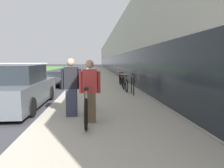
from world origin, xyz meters
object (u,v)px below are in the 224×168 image
Objects in this scene: tandem_bicycle at (87,104)px; person_rider at (90,91)px; vintage_roadster_curbside at (54,80)px; person_bystander at (71,87)px; parked_sedan_curbside at (17,88)px; cruiser_bike_farthest at (121,78)px; bike_rack_hoop at (133,84)px; cruiser_bike_nearest at (125,84)px; cruiser_bike_middle at (121,80)px.

tandem_bicycle is 0.54m from person_rider.
tandem_bicycle is at bearing -72.97° from vintage_roadster_curbside.
parked_sedan_curbside is (-2.11, 1.70, -0.23)m from person_bystander.
tandem_bicycle reaches higher than cruiser_bike_farthest.
bike_rack_hoop is (2.45, 3.53, -0.32)m from person_bystander.
cruiser_bike_nearest is at bearing -34.66° from vintage_roadster_curbside.
cruiser_bike_middle is 0.43× the size of vintage_roadster_curbside.
cruiser_bike_nearest is 5.33m from parked_sedan_curbside.
person_rider is 9.73m from cruiser_bike_farthest.
person_rider is 0.36× the size of parked_sedan_curbside.
parked_sedan_curbside is at bearing -145.53° from cruiser_bike_nearest.
person_bystander is 1.96× the size of bike_rack_hoop.
cruiser_bike_middle reaches higher than cruiser_bike_farthest.
cruiser_bike_farthest is (0.32, 4.19, -0.00)m from cruiser_bike_nearest.
person_rider reaches higher than parked_sedan_curbside.
bike_rack_hoop is 4.92m from parked_sedan_curbside.
person_bystander is 7.25m from cruiser_bike_middle.
bike_rack_hoop is 6.04m from vintage_roadster_curbside.
vintage_roadster_curbside is (-2.42, 7.90, -0.08)m from tandem_bicycle.
cruiser_bike_middle is (2.36, 6.84, -0.45)m from person_bystander.
person_rider reaches higher than vintage_roadster_curbside.
cruiser_bike_farthest is 0.39× the size of vintage_roadster_curbside.
cruiser_bike_middle is at bearing 70.94° from person_bystander.
vintage_roadster_curbside is at bearing 104.42° from person_bystander.
tandem_bicycle is 3.24m from parked_sedan_curbside.
cruiser_bike_farthest is at bearing 76.84° from tandem_bicycle.
cruiser_bike_farthest is (2.14, 9.16, -0.03)m from tandem_bicycle.
cruiser_bike_nearest reaches higher than cruiser_bike_farthest.
person_bystander reaches higher than cruiser_bike_farthest.
cruiser_bike_middle is at bearing 76.20° from person_rider.
cruiser_bike_nearest is (-0.18, 1.19, -0.15)m from bike_rack_hoop.
cruiser_bike_middle is at bearing 91.54° from bike_rack_hoop.
cruiser_bike_nearest is at bearing 69.89° from tandem_bicycle.
tandem_bicycle is at bearing -37.37° from parked_sedan_curbside.
cruiser_bike_middle is 1.10× the size of cruiser_bike_farthest.
person_rider is 0.97× the size of person_bystander.
cruiser_bike_nearest is (1.82, 4.97, -0.03)m from tandem_bicycle.
parked_sedan_curbside reaches higher than vintage_roadster_curbside.
vintage_roadster_curbside is at bearing 169.50° from cruiser_bike_middle.
vintage_roadster_curbside is (-4.33, 0.80, -0.07)m from cruiser_bike_middle.
bike_rack_hoop is 1.21m from cruiser_bike_nearest.
cruiser_bike_farthest is at bearing 85.62° from cruiser_bike_nearest.
person_rider is at bearing -114.92° from bike_rack_hoop.
bike_rack_hoop is at bearing -88.46° from cruiser_bike_middle.
vintage_roadster_curbside is at bearing 145.34° from cruiser_bike_nearest.
cruiser_bike_middle reaches higher than cruiser_bike_nearest.
vintage_roadster_curbside reaches higher than bike_rack_hoop.
bike_rack_hoop is (1.92, 4.12, -0.29)m from person_rider.
person_rider is 7.67m from cruiser_bike_middle.
parked_sedan_curbside is (-4.47, -5.14, 0.22)m from cruiser_bike_middle.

